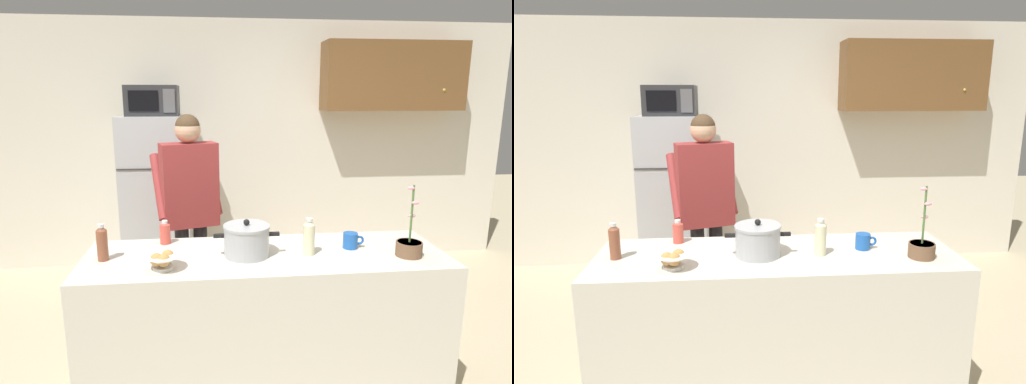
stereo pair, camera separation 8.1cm
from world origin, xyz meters
TOP-DOWN VIEW (x-y plane):
  - back_wall_unit at (0.25, 2.26)m, footprint 6.00×0.48m
  - kitchen_island at (0.00, 0.00)m, footprint 2.12×0.68m
  - refrigerator at (-0.84, 1.85)m, footprint 0.64×0.68m
  - microwave at (-0.84, 1.83)m, footprint 0.48×0.37m
  - person_near_pot at (-0.48, 0.95)m, footprint 0.60×0.53m
  - cooking_pot at (-0.12, -0.02)m, footprint 0.38×0.27m
  - coffee_mug at (0.53, 0.04)m, footprint 0.13×0.09m
  - bread_bowl at (-0.58, -0.18)m, footprint 0.20×0.20m
  - bottle_near_edge at (-0.61, 0.24)m, footprint 0.07×0.07m
  - bottle_mid_counter at (-0.93, -0.01)m, footprint 0.06×0.06m
  - bottle_far_corner at (0.25, -0.04)m, footprint 0.07×0.07m
  - potted_orchid at (0.82, -0.13)m, footprint 0.15×0.15m

SIDE VIEW (x-z plane):
  - kitchen_island at x=0.00m, z-range 0.00..0.92m
  - refrigerator at x=-0.84m, z-range 0.00..1.65m
  - coffee_mug at x=0.53m, z-range 0.92..1.02m
  - bread_bowl at x=-0.58m, z-range 0.92..1.02m
  - potted_orchid at x=0.82m, z-range 0.77..1.19m
  - bottle_near_edge at x=-0.61m, z-range 0.92..1.07m
  - cooking_pot at x=-0.12m, z-range 0.90..1.12m
  - bottle_mid_counter at x=-0.93m, z-range 0.92..1.13m
  - bottle_far_corner at x=0.25m, z-range 0.92..1.14m
  - person_near_pot at x=-0.48m, z-range 0.22..1.91m
  - back_wall_unit at x=0.25m, z-range 0.11..2.71m
  - microwave at x=-0.84m, z-range 1.65..1.93m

